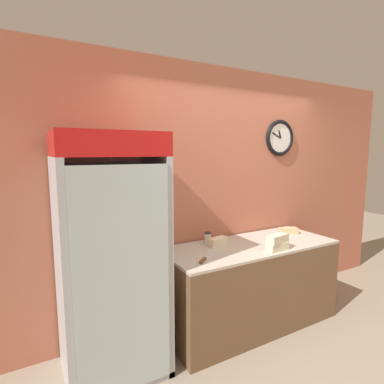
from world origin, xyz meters
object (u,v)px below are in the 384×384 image
object	(u,v)px
condiment_jar	(208,238)
beverage_cooler	(109,243)
sandwich_flat_right	(288,231)
chefs_knife	(205,258)
sandwich_flat_left	(218,241)
sandwich_stack_bottom	(277,246)
sandwich_stack_middle	(277,239)

from	to	relation	value
condiment_jar	beverage_cooler	bearing A→B (deg)	-169.70
condiment_jar	sandwich_flat_right	bearing A→B (deg)	-8.85
chefs_knife	sandwich_flat_left	bearing A→B (deg)	40.80
beverage_cooler	sandwich_flat_right	world-z (taller)	beverage_cooler
beverage_cooler	sandwich_flat_right	distance (m)	2.09
sandwich_stack_bottom	sandwich_stack_middle	bearing A→B (deg)	0.00
sandwich_stack_middle	condiment_jar	bearing A→B (deg)	130.48
sandwich_stack_bottom	condiment_jar	size ratio (longest dim) A/B	2.12
beverage_cooler	sandwich_flat_left	xyz separation A→B (m)	(1.11, 0.07, -0.17)
sandwich_flat_right	condiment_jar	size ratio (longest dim) A/B	2.00
beverage_cooler	sandwich_stack_middle	bearing A→B (deg)	-12.63
sandwich_flat_left	sandwich_stack_bottom	bearing A→B (deg)	-44.61
sandwich_stack_middle	sandwich_flat_left	bearing A→B (deg)	135.39
sandwich_flat_right	condiment_jar	distance (m)	1.02
beverage_cooler	condiment_jar	bearing A→B (deg)	10.30
chefs_knife	condiment_jar	distance (m)	0.49
sandwich_stack_bottom	sandwich_flat_right	bearing A→B (deg)	34.25
sandwich_flat_left	condiment_jar	distance (m)	0.14
sandwich_stack_bottom	chefs_knife	size ratio (longest dim) A/B	0.82
beverage_cooler	sandwich_stack_bottom	xyz separation A→B (m)	(1.52, -0.34, -0.17)
sandwich_flat_right	sandwich_stack_middle	bearing A→B (deg)	-145.75
beverage_cooler	sandwich_flat_left	distance (m)	1.12
sandwich_stack_bottom	sandwich_stack_middle	distance (m)	0.08
sandwich_stack_bottom	chefs_knife	world-z (taller)	sandwich_stack_bottom
beverage_cooler	chefs_knife	xyz separation A→B (m)	(0.79, -0.21, -0.20)
sandwich_stack_middle	sandwich_flat_right	world-z (taller)	sandwich_stack_middle
sandwich_stack_bottom	condiment_jar	distance (m)	0.70
beverage_cooler	condiment_jar	distance (m)	1.09
sandwich_flat_left	condiment_jar	world-z (taller)	condiment_jar
sandwich_stack_middle	condiment_jar	distance (m)	0.71
chefs_knife	condiment_jar	bearing A→B (deg)	55.60
sandwich_stack_middle	condiment_jar	world-z (taller)	sandwich_stack_middle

